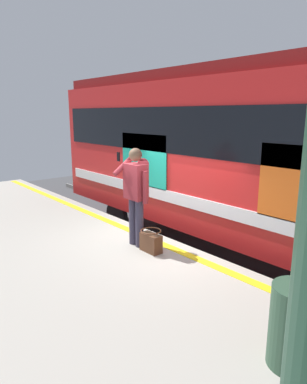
# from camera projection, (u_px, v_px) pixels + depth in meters

# --- Properties ---
(ground_plane) EXTENTS (24.34, 24.34, 0.00)m
(ground_plane) POSITION_uv_depth(u_px,v_px,m) (167.00, 288.00, 6.58)
(ground_plane) COLOR #3D3D3F
(platform) EXTENTS (15.04, 5.11, 1.03)m
(platform) POSITION_uv_depth(u_px,v_px,m) (34.00, 313.00, 4.84)
(platform) COLOR #9E998E
(platform) RESTS_ON ground
(safety_line) EXTENTS (14.74, 0.16, 0.01)m
(safety_line) POSITION_uv_depth(u_px,v_px,m) (155.00, 241.00, 6.16)
(safety_line) COLOR yellow
(safety_line) RESTS_ON platform
(track_rail_near) EXTENTS (19.55, 0.08, 0.16)m
(track_rail_near) POSITION_uv_depth(u_px,v_px,m) (214.00, 263.00, 7.44)
(track_rail_near) COLOR slate
(track_rail_near) RESTS_ON ground
(track_rail_far) EXTENTS (19.55, 0.08, 0.16)m
(track_rail_far) POSITION_uv_depth(u_px,v_px,m) (252.00, 247.00, 8.35)
(track_rail_far) COLOR slate
(track_rail_far) RESTS_ON ground
(train_carriage) EXTENTS (10.34, 3.12, 3.98)m
(train_carriage) POSITION_uv_depth(u_px,v_px,m) (258.00, 150.00, 7.02)
(train_carriage) COLOR red
(train_carriage) RESTS_ON ground
(passenger) EXTENTS (0.57, 0.55, 1.69)m
(passenger) POSITION_uv_depth(u_px,v_px,m) (136.00, 189.00, 5.76)
(passenger) COLOR #383347
(passenger) RESTS_ON platform
(handbag) EXTENTS (0.38, 0.35, 0.37)m
(handbag) POSITION_uv_depth(u_px,v_px,m) (151.00, 242.00, 5.65)
(handbag) COLOR #59331E
(handbag) RESTS_ON platform
(trash_bin) EXTENTS (0.46, 0.46, 0.77)m
(trash_bin) POSITION_uv_depth(u_px,v_px,m) (296.00, 327.00, 3.05)
(trash_bin) COLOR #2D4C38
(trash_bin) RESTS_ON platform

